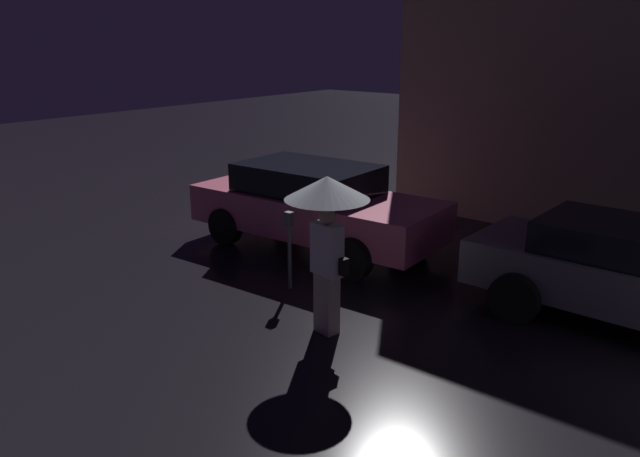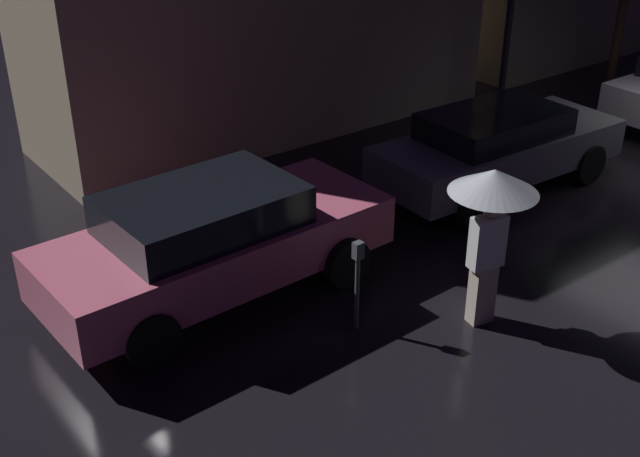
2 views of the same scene
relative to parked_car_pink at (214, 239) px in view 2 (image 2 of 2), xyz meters
name	(u,v)px [view 2 (image 2 of 2)]	position (x,y,z in m)	size (l,w,h in m)	color
parked_car_pink	(214,239)	(0.00, 0.00, 0.00)	(4.74, 2.05, 1.54)	#DB6684
parked_car_grey	(498,146)	(5.50, 0.01, -0.05)	(4.58, 1.87, 1.41)	slate
pedestrian_with_umbrella	(492,203)	(2.31, -2.61, 0.85)	(1.07, 1.07, 2.10)	beige
parking_meter	(357,276)	(0.95, -1.79, -0.05)	(0.12, 0.10, 1.23)	#4C5154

